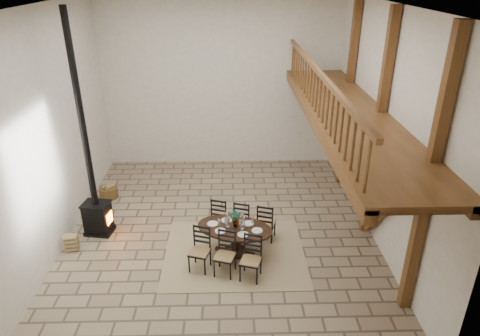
{
  "coord_description": "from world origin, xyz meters",
  "views": [
    {
      "loc": [
        0.22,
        -8.46,
        5.63
      ],
      "look_at": [
        0.45,
        0.4,
        1.45
      ],
      "focal_mm": 32.0,
      "sensor_mm": 36.0,
      "label": 1
    }
  ],
  "objects_px": {
    "log_basket": "(109,192)",
    "log_stack": "(72,243)",
    "wood_stove": "(93,189)",
    "dining_table": "(235,239)"
  },
  "relations": [
    {
      "from": "wood_stove",
      "to": "log_basket",
      "type": "bearing_deg",
      "value": 106.71
    },
    {
      "from": "log_stack",
      "to": "wood_stove",
      "type": "bearing_deg",
      "value": 59.03
    },
    {
      "from": "dining_table",
      "to": "wood_stove",
      "type": "distance_m",
      "value": 3.35
    },
    {
      "from": "dining_table",
      "to": "log_basket",
      "type": "xyz_separation_m",
      "value": [
        -3.34,
        2.56,
        -0.19
      ]
    },
    {
      "from": "wood_stove",
      "to": "log_stack",
      "type": "relative_size",
      "value": 12.78
    },
    {
      "from": "dining_table",
      "to": "log_stack",
      "type": "relative_size",
      "value": 5.47
    },
    {
      "from": "log_basket",
      "to": "log_stack",
      "type": "bearing_deg",
      "value": -95.12
    },
    {
      "from": "dining_table",
      "to": "wood_stove",
      "type": "bearing_deg",
      "value": -178.79
    },
    {
      "from": "dining_table",
      "to": "log_basket",
      "type": "height_order",
      "value": "dining_table"
    },
    {
      "from": "log_stack",
      "to": "dining_table",
      "type": "bearing_deg",
      "value": -3.3
    }
  ]
}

